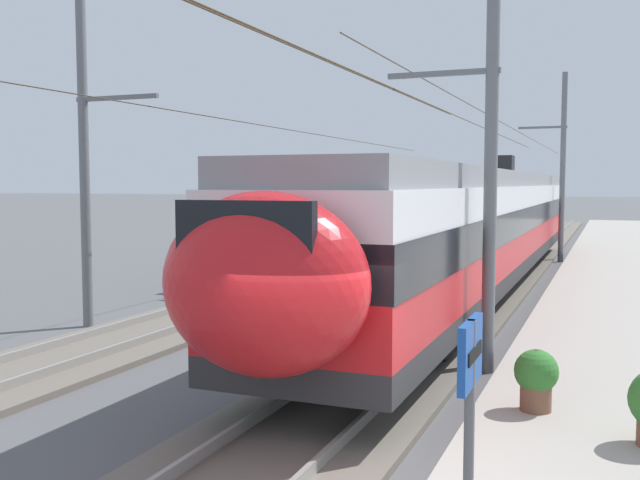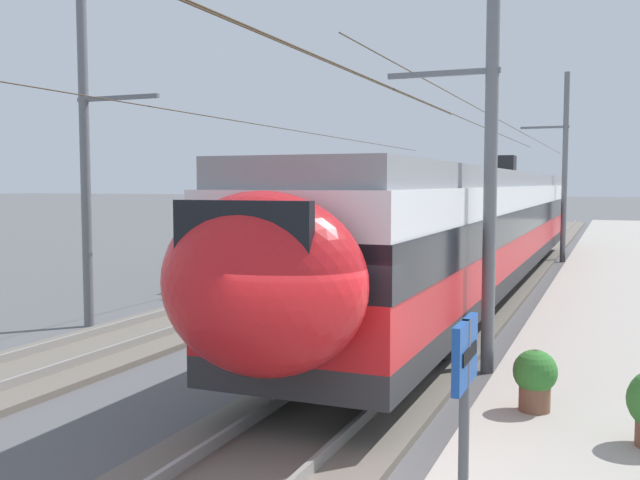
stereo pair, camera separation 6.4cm
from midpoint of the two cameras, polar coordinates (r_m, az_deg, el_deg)
The scene contains 8 objects.
track_near at distance 9.09m, azimuth -4.88°, elevation -17.60°, with size 120.00×3.00×0.28m.
train_near_platform at distance 23.25m, azimuth 12.71°, elevation 1.28°, with size 31.97×2.91×4.27m.
train_far_track at distance 34.15m, azimuth 5.58°, elevation 2.34°, with size 26.21×3.03×4.27m.
catenary_mast_mid at distance 13.48m, azimuth 12.98°, elevation 7.45°, with size 46.78×2.09×8.18m.
catenary_mast_east at distance 33.74m, azimuth 18.66°, elevation 5.69°, with size 46.78×2.09×8.37m.
catenary_mast_far_side at distance 18.19m, azimuth -17.66°, elevation 6.27°, with size 46.78×2.27×7.97m.
platform_sign at distance 5.63m, azimuth 11.70°, elevation -11.92°, with size 0.70×0.08×2.14m.
potted_plant_by_shelter at distance 10.59m, azimuth 16.83°, elevation -10.25°, with size 0.61×0.61×0.86m.
Camera 2 is at (-7.47, -2.66, 3.48)m, focal length 40.41 mm.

